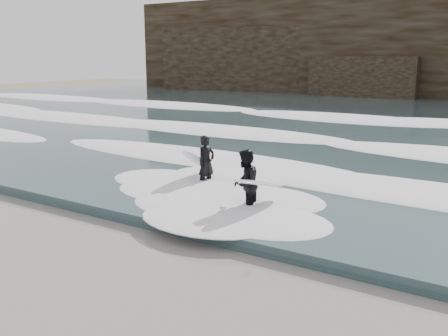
{
  "coord_description": "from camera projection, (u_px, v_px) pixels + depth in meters",
  "views": [
    {
      "loc": [
        6.56,
        -5.62,
        4.15
      ],
      "look_at": [
        -0.9,
        6.02,
        1.0
      ],
      "focal_mm": 40.0,
      "sensor_mm": 36.0,
      "label": 1
    }
  ],
  "objects": [
    {
      "name": "ground",
      "position": [
        86.0,
        290.0,
        8.98
      ],
      "size": [
        120.0,
        120.0,
        0.0
      ],
      "primitive_type": "plane",
      "color": "#7E7350",
      "rests_on": "ground"
    },
    {
      "name": "sea",
      "position": [
        424.0,
        117.0,
        32.76
      ],
      "size": [
        90.0,
        52.0,
        0.3
      ],
      "primitive_type": "cube",
      "color": "#2B4143",
      "rests_on": "ground"
    },
    {
      "name": "foam_near",
      "position": [
        296.0,
        172.0,
        16.28
      ],
      "size": [
        60.0,
        3.2,
        0.2
      ],
      "primitive_type": "ellipsoid",
      "color": "white",
      "rests_on": "sea"
    },
    {
      "name": "foam_mid",
      "position": [
        363.0,
        141.0,
        22.02
      ],
      "size": [
        60.0,
        4.0,
        0.24
      ],
      "primitive_type": "ellipsoid",
      "color": "white",
      "rests_on": "sea"
    },
    {
      "name": "foam_far",
      "position": [
        410.0,
        119.0,
        29.41
      ],
      "size": [
        60.0,
        4.8,
        0.3
      ],
      "primitive_type": "ellipsoid",
      "color": "white",
      "rests_on": "sea"
    },
    {
      "name": "surfer_left",
      "position": [
        205.0,
        162.0,
        15.52
      ],
      "size": [
        1.08,
        1.8,
        1.72
      ],
      "color": "black",
      "rests_on": "ground"
    },
    {
      "name": "surfer_right",
      "position": [
        247.0,
        183.0,
        12.89
      ],
      "size": [
        1.25,
        2.18,
        1.78
      ],
      "color": "black",
      "rests_on": "ground"
    }
  ]
}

